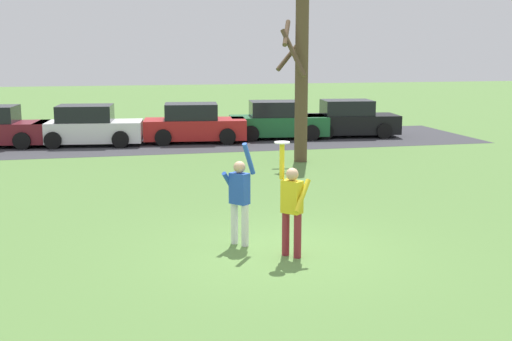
{
  "coord_description": "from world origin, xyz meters",
  "views": [
    {
      "loc": [
        -3.03,
        -11.44,
        3.73
      ],
      "look_at": [
        -0.22,
        0.83,
        1.4
      ],
      "focal_mm": 45.85,
      "sensor_mm": 36.0,
      "label": 1
    }
  ],
  "objects_px": {
    "frisbee_disc": "(282,142)",
    "parked_car_white": "(89,127)",
    "person_catcher": "(292,204)",
    "parked_car_green": "(278,121)",
    "person_defender": "(240,196)",
    "parked_car_red": "(194,125)",
    "parked_car_black": "(349,120)",
    "bare_tree_tall": "(300,78)"
  },
  "relations": [
    {
      "from": "frisbee_disc",
      "to": "parked_car_white",
      "type": "relative_size",
      "value": 0.07
    },
    {
      "from": "frisbee_disc",
      "to": "person_catcher",
      "type": "bearing_deg",
      "value": -49.83
    },
    {
      "from": "frisbee_disc",
      "to": "parked_car_green",
      "type": "relative_size",
      "value": 0.07
    },
    {
      "from": "person_defender",
      "to": "parked_car_red",
      "type": "relative_size",
      "value": 0.48
    },
    {
      "from": "parked_car_red",
      "to": "parked_car_black",
      "type": "distance_m",
      "value": 6.86
    },
    {
      "from": "parked_car_white",
      "to": "frisbee_disc",
      "type": "bearing_deg",
      "value": -69.5
    },
    {
      "from": "parked_car_white",
      "to": "parked_car_black",
      "type": "distance_m",
      "value": 11.04
    },
    {
      "from": "parked_car_white",
      "to": "parked_car_red",
      "type": "height_order",
      "value": "same"
    },
    {
      "from": "person_defender",
      "to": "parked_car_green",
      "type": "height_order",
      "value": "person_defender"
    },
    {
      "from": "parked_car_green",
      "to": "bare_tree_tall",
      "type": "bearing_deg",
      "value": -90.87
    },
    {
      "from": "parked_car_green",
      "to": "parked_car_red",
      "type": "bearing_deg",
      "value": -166.87
    },
    {
      "from": "parked_car_green",
      "to": "person_defender",
      "type": "bearing_deg",
      "value": -100.77
    },
    {
      "from": "person_catcher",
      "to": "parked_car_black",
      "type": "xyz_separation_m",
      "value": [
        7.11,
        15.73,
        -0.25
      ]
    },
    {
      "from": "frisbee_disc",
      "to": "person_defender",
      "type": "bearing_deg",
      "value": 130.17
    },
    {
      "from": "parked_car_green",
      "to": "parked_car_black",
      "type": "distance_m",
      "value": 3.2
    },
    {
      "from": "parked_car_white",
      "to": "parked_car_red",
      "type": "relative_size",
      "value": 1.0
    },
    {
      "from": "parked_car_white",
      "to": "parked_car_red",
      "type": "distance_m",
      "value": 4.18
    },
    {
      "from": "person_catcher",
      "to": "person_defender",
      "type": "height_order",
      "value": "person_catcher"
    },
    {
      "from": "parked_car_white",
      "to": "parked_car_green",
      "type": "height_order",
      "value": "same"
    },
    {
      "from": "person_defender",
      "to": "parked_car_white",
      "type": "bearing_deg",
      "value": 151.95
    },
    {
      "from": "parked_car_red",
      "to": "parked_car_black",
      "type": "xyz_separation_m",
      "value": [
        6.85,
        0.31,
        0.0
      ]
    },
    {
      "from": "parked_car_black",
      "to": "bare_tree_tall",
      "type": "xyz_separation_m",
      "value": [
        -3.98,
        -5.78,
        2.07
      ]
    },
    {
      "from": "person_defender",
      "to": "bare_tree_tall",
      "type": "bearing_deg",
      "value": 116.4
    },
    {
      "from": "person_defender",
      "to": "frisbee_disc",
      "type": "xyz_separation_m",
      "value": [
        0.63,
        -0.75,
        1.11
      ]
    },
    {
      "from": "parked_car_white",
      "to": "parked_car_green",
      "type": "bearing_deg",
      "value": 8.88
    },
    {
      "from": "person_catcher",
      "to": "bare_tree_tall",
      "type": "relative_size",
      "value": 0.39
    },
    {
      "from": "parked_car_red",
      "to": "bare_tree_tall",
      "type": "height_order",
      "value": "bare_tree_tall"
    },
    {
      "from": "person_catcher",
      "to": "frisbee_disc",
      "type": "distance_m",
      "value": 1.13
    },
    {
      "from": "person_defender",
      "to": "bare_tree_tall",
      "type": "distance_m",
      "value": 10.0
    },
    {
      "from": "parked_car_red",
      "to": "parked_car_white",
      "type": "bearing_deg",
      "value": -174.85
    },
    {
      "from": "frisbee_disc",
      "to": "parked_car_red",
      "type": "xyz_separation_m",
      "value": [
        0.41,
        15.25,
        -1.37
      ]
    },
    {
      "from": "person_defender",
      "to": "parked_car_green",
      "type": "relative_size",
      "value": 0.48
    },
    {
      "from": "parked_car_white",
      "to": "bare_tree_tall",
      "type": "height_order",
      "value": "bare_tree_tall"
    },
    {
      "from": "person_catcher",
      "to": "parked_car_black",
      "type": "bearing_deg",
      "value": -64.51
    },
    {
      "from": "person_catcher",
      "to": "parked_car_white",
      "type": "bearing_deg",
      "value": -26.02
    },
    {
      "from": "parked_car_white",
      "to": "parked_car_black",
      "type": "xyz_separation_m",
      "value": [
        11.03,
        0.2,
        0.0
      ]
    },
    {
      "from": "parked_car_red",
      "to": "person_catcher",
      "type": "bearing_deg",
      "value": -84.28
    },
    {
      "from": "person_catcher",
      "to": "bare_tree_tall",
      "type": "xyz_separation_m",
      "value": [
        3.13,
        9.95,
        1.81
      ]
    },
    {
      "from": "person_defender",
      "to": "parked_car_white",
      "type": "height_order",
      "value": "person_defender"
    },
    {
      "from": "parked_car_white",
      "to": "bare_tree_tall",
      "type": "bearing_deg",
      "value": -31.7
    },
    {
      "from": "person_defender",
      "to": "parked_car_white",
      "type": "xyz_separation_m",
      "value": [
        -3.14,
        14.61,
        -0.25
      ]
    },
    {
      "from": "parked_car_white",
      "to": "parked_car_red",
      "type": "xyz_separation_m",
      "value": [
        4.18,
        -0.11,
        0.0
      ]
    }
  ]
}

